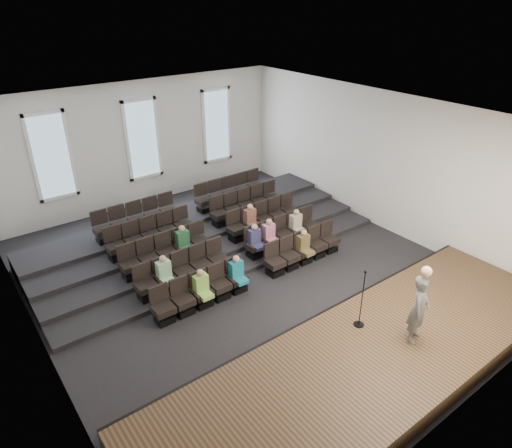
{
  "coord_description": "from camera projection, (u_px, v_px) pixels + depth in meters",
  "views": [
    {
      "loc": [
        -7.04,
        -9.9,
        8.03
      ],
      "look_at": [
        0.8,
        0.5,
        1.31
      ],
      "focal_mm": 32.0,
      "sensor_mm": 36.0,
      "label": 1
    }
  ],
  "objects": [
    {
      "name": "speaker",
      "position": [
        419.0,
        309.0,
        10.64
      ],
      "size": [
        0.75,
        0.63,
        1.77
      ],
      "primitive_type": "imported",
      "rotation": [
        0.0,
        0.0,
        0.36
      ],
      "color": "#585653",
      "rests_on": "stage"
    },
    {
      "name": "mic_stand",
      "position": [
        361.0,
        309.0,
        11.27
      ],
      "size": [
        0.27,
        0.27,
        1.63
      ],
      "color": "black",
      "rests_on": "stage"
    },
    {
      "name": "risers",
      "position": [
        194.0,
        230.0,
        16.64
      ],
      "size": [
        11.8,
        4.8,
        0.6
      ],
      "color": "black",
      "rests_on": "ground"
    },
    {
      "name": "stage_lip",
      "position": [
        319.0,
        321.0,
        12.0
      ],
      "size": [
        11.8,
        0.06,
        0.52
      ],
      "primitive_type": "cube",
      "color": "black",
      "rests_on": "ground"
    },
    {
      "name": "wall_back",
      "position": [
        142.0,
        144.0,
        18.31
      ],
      "size": [
        12.0,
        0.04,
        5.0
      ],
      "primitive_type": "cube",
      "color": "silver",
      "rests_on": "ground"
    },
    {
      "name": "windows",
      "position": [
        143.0,
        139.0,
        18.17
      ],
      "size": [
        8.44,
        0.1,
        3.24
      ],
      "color": "white",
      "rests_on": "wall_back"
    },
    {
      "name": "wall_left",
      "position": [
        24.0,
        269.0,
        10.11
      ],
      "size": [
        0.04,
        14.0,
        5.0
      ],
      "primitive_type": "cube",
      "color": "silver",
      "rests_on": "ground"
    },
    {
      "name": "ceiling",
      "position": [
        243.0,
        116.0,
        12.18
      ],
      "size": [
        12.0,
        14.0,
        0.02
      ],
      "primitive_type": "cube",
      "color": "white",
      "rests_on": "ground"
    },
    {
      "name": "wall_right",
      "position": [
        379.0,
        160.0,
        16.55
      ],
      "size": [
        0.04,
        14.0,
        5.0
      ],
      "primitive_type": "cube",
      "color": "silver",
      "rests_on": "ground"
    },
    {
      "name": "stage",
      "position": [
        372.0,
        360.0,
        10.74
      ],
      "size": [
        11.8,
        3.6,
        0.5
      ],
      "primitive_type": "cube",
      "color": "#4E3C21",
      "rests_on": "ground"
    },
    {
      "name": "audience",
      "position": [
        243.0,
        246.0,
        14.42
      ],
      "size": [
        5.45,
        2.64,
        1.1
      ],
      "color": "#8EC74F",
      "rests_on": "seating_rows"
    },
    {
      "name": "seating_rows",
      "position": [
        218.0,
        236.0,
        15.26
      ],
      "size": [
        6.8,
        4.7,
        1.67
      ],
      "color": "black",
      "rests_on": "ground"
    },
    {
      "name": "wall_front",
      "position": [
        468.0,
        328.0,
        8.35
      ],
      "size": [
        12.0,
        0.04,
        5.0
      ],
      "primitive_type": "cube",
      "color": "silver",
      "rests_on": "ground"
    },
    {
      "name": "ground",
      "position": [
        245.0,
        273.0,
        14.48
      ],
      "size": [
        14.0,
        14.0,
        0.0
      ],
      "primitive_type": "plane",
      "color": "black",
      "rests_on": "ground"
    }
  ]
}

